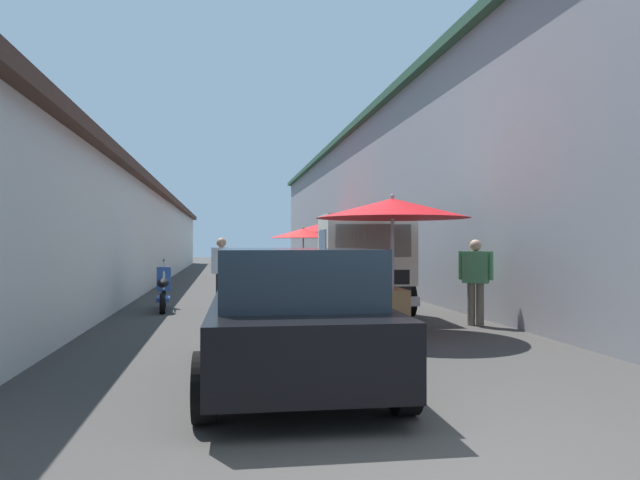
% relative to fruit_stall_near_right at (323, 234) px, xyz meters
% --- Properties ---
extents(ground, '(90.00, 90.00, 0.00)m').
position_rel_fruit_stall_near_right_xyz_m(ground, '(-6.32, 2.66, -1.89)').
color(ground, '#3D3A38').
extents(building_left_whitewash, '(49.80, 7.50, 3.49)m').
position_rel_fruit_stall_near_right_xyz_m(building_left_whitewash, '(-4.07, 9.86, -0.14)').
color(building_left_whitewash, silver).
rests_on(building_left_whitewash, ground).
extents(building_right_concrete, '(49.80, 7.50, 6.18)m').
position_rel_fruit_stall_near_right_xyz_m(building_right_concrete, '(-4.07, -4.54, 1.21)').
color(building_right_concrete, gray).
rests_on(building_right_concrete, ground).
extents(fruit_stall_near_right, '(2.89, 2.89, 2.43)m').
position_rel_fruit_stall_near_right_xyz_m(fruit_stall_near_right, '(0.00, 0.00, 0.00)').
color(fruit_stall_near_right, '#9E9EA3').
rests_on(fruit_stall_near_right, ground).
extents(fruit_stall_near_left, '(2.57, 2.57, 2.33)m').
position_rel_fruit_stall_near_right_xyz_m(fruit_stall_near_left, '(-14.11, 1.25, -0.05)').
color(fruit_stall_near_left, '#9E9EA3').
rests_on(fruit_stall_near_left, ground).
extents(fruit_stall_mid_lane, '(2.44, 2.44, 2.10)m').
position_rel_fruit_stall_near_right_xyz_m(fruit_stall_mid_lane, '(-3.02, 1.25, -0.28)').
color(fruit_stall_mid_lane, '#9E9EA3').
rests_on(fruit_stall_mid_lane, ground).
extents(hatchback_car, '(3.95, 2.00, 1.45)m').
position_rel_fruit_stall_near_right_xyz_m(hatchback_car, '(-17.23, 3.28, -1.16)').
color(hatchback_car, black).
rests_on(hatchback_car, ground).
extents(delivery_truck, '(4.98, 2.12, 2.08)m').
position_rel_fruit_stall_near_right_xyz_m(delivery_truck, '(-11.38, 1.17, -0.85)').
color(delivery_truck, black).
rests_on(delivery_truck, ground).
extents(vendor_by_crates, '(0.50, 0.46, 1.63)m').
position_rel_fruit_stall_near_right_xyz_m(vendor_by_crates, '(-9.99, 4.09, -0.95)').
color(vendor_by_crates, '#232328').
rests_on(vendor_by_crates, ground).
extents(vendor_in_shade, '(0.43, 0.52, 1.57)m').
position_rel_fruit_stall_near_right_xyz_m(vendor_in_shade, '(-13.51, -0.52, -0.99)').
color(vendor_in_shade, '#665B4C').
rests_on(vendor_in_shade, ground).
extents(parked_scooter, '(1.69, 0.39, 1.14)m').
position_rel_fruit_stall_near_right_xyz_m(parked_scooter, '(-10.15, 5.37, -1.44)').
color(parked_scooter, black).
rests_on(parked_scooter, ground).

